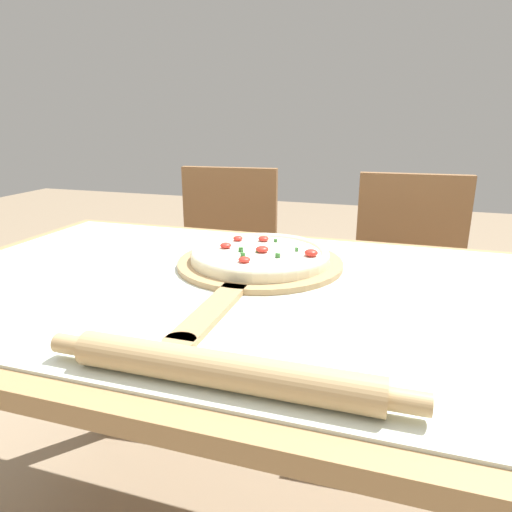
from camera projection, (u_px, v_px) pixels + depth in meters
The scene contains 7 objects.
dining_table at pixel (248, 338), 0.92m from camera, with size 1.38×0.84×0.75m.
towel_cloth at pixel (247, 286), 0.89m from camera, with size 1.30×0.76×0.00m.
pizza_peel at pixel (256, 266), 0.97m from camera, with size 0.36×0.59×0.01m.
pizza at pixel (260, 254), 0.99m from camera, with size 0.30×0.30×0.03m.
rolling_pin at pixel (222, 370), 0.54m from camera, with size 0.47×0.05×0.04m.
chair_left at pixel (225, 265), 1.80m from camera, with size 0.44×0.44×0.88m.
chair_right at pixel (408, 284), 1.60m from camera, with size 0.42×0.42×0.88m.
Camera 1 is at (0.27, -0.79, 1.07)m, focal length 32.00 mm.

